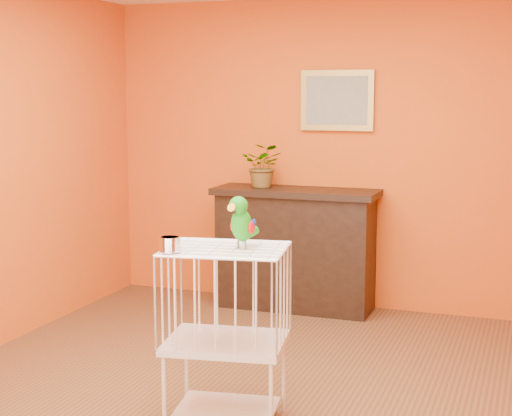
% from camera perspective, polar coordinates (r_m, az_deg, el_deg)
% --- Properties ---
extents(ground, '(4.50, 4.50, 0.00)m').
position_cam_1_polar(ground, '(4.84, -1.07, -13.67)').
color(ground, brown).
rests_on(ground, ground).
extents(room_shell, '(4.50, 4.50, 4.50)m').
position_cam_1_polar(room_shell, '(4.49, -1.13, 5.41)').
color(room_shell, '#D45413').
rests_on(room_shell, ground).
extents(console_cabinet, '(1.38, 0.49, 1.02)m').
position_cam_1_polar(console_cabinet, '(6.61, 2.85, -2.98)').
color(console_cabinet, black).
rests_on(console_cabinet, ground).
extents(potted_plant, '(0.36, 0.39, 0.29)m').
position_cam_1_polar(potted_plant, '(6.65, 0.71, 2.80)').
color(potted_plant, '#26722D').
rests_on(potted_plant, console_cabinet).
extents(framed_picture, '(0.62, 0.04, 0.50)m').
position_cam_1_polar(framed_picture, '(6.60, 5.91, 7.79)').
color(framed_picture, '#B1973F').
rests_on(framed_picture, room_shell).
extents(birdcage, '(0.71, 0.59, 0.99)m').
position_cam_1_polar(birdcage, '(4.34, -2.21, -9.11)').
color(birdcage, silver).
rests_on(birdcage, ground).
extents(feed_cup, '(0.11, 0.11, 0.08)m').
position_cam_1_polar(feed_cup, '(4.11, -6.28, -2.64)').
color(feed_cup, silver).
rests_on(feed_cup, birdcage).
extents(parrot, '(0.15, 0.26, 0.29)m').
position_cam_1_polar(parrot, '(4.19, -1.06, -0.98)').
color(parrot, '#59544C').
rests_on(parrot, birdcage).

